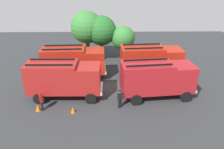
{
  "coord_description": "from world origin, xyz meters",
  "views": [
    {
      "loc": [
        -0.33,
        -21.18,
        11.65
      ],
      "look_at": [
        0.0,
        0.0,
        1.4
      ],
      "focal_mm": 35.05,
      "sensor_mm": 36.0,
      "label": 1
    }
  ],
  "objects_px": {
    "tree_2": "(123,38)",
    "fire_truck_0": "(64,78)",
    "fire_truck_3": "(151,60)",
    "firefighter_1": "(120,98)",
    "tree_1": "(102,31)",
    "fire_truck_1": "(157,78)",
    "tree_0": "(87,28)",
    "firefighter_0": "(41,100)",
    "traffic_cone_0": "(38,108)",
    "traffic_cone_1": "(73,110)",
    "fire_truck_2": "(73,61)",
    "traffic_cone_2": "(161,65)"
  },
  "relations": [
    {
      "from": "fire_truck_1",
      "to": "tree_1",
      "type": "xyz_separation_m",
      "value": [
        -5.61,
        10.15,
        2.0
      ]
    },
    {
      "from": "fire_truck_0",
      "to": "tree_1",
      "type": "bearing_deg",
      "value": 71.61
    },
    {
      "from": "fire_truck_1",
      "to": "traffic_cone_0",
      "type": "xyz_separation_m",
      "value": [
        -11.11,
        -2.25,
        -1.82
      ]
    },
    {
      "from": "fire_truck_0",
      "to": "tree_1",
      "type": "height_order",
      "value": "tree_1"
    },
    {
      "from": "firefighter_0",
      "to": "fire_truck_3",
      "type": "bearing_deg",
      "value": -171.46
    },
    {
      "from": "tree_2",
      "to": "fire_truck_0",
      "type": "bearing_deg",
      "value": -123.78
    },
    {
      "from": "tree_2",
      "to": "traffic_cone_0",
      "type": "bearing_deg",
      "value": -125.37
    },
    {
      "from": "firefighter_1",
      "to": "traffic_cone_2",
      "type": "bearing_deg",
      "value": -60.64
    },
    {
      "from": "traffic_cone_0",
      "to": "tree_1",
      "type": "bearing_deg",
      "value": 66.07
    },
    {
      "from": "fire_truck_1",
      "to": "tree_2",
      "type": "distance_m",
      "value": 10.01
    },
    {
      "from": "traffic_cone_2",
      "to": "tree_2",
      "type": "bearing_deg",
      "value": 153.3
    },
    {
      "from": "traffic_cone_2",
      "to": "fire_truck_0",
      "type": "bearing_deg",
      "value": -147.94
    },
    {
      "from": "fire_truck_3",
      "to": "tree_1",
      "type": "bearing_deg",
      "value": 133.3
    },
    {
      "from": "tree_2",
      "to": "firefighter_0",
      "type": "bearing_deg",
      "value": -124.42
    },
    {
      "from": "traffic_cone_1",
      "to": "tree_2",
      "type": "bearing_deg",
      "value": 67.0
    },
    {
      "from": "fire_truck_3",
      "to": "firefighter_1",
      "type": "bearing_deg",
      "value": -124.22
    },
    {
      "from": "traffic_cone_1",
      "to": "firefighter_1",
      "type": "bearing_deg",
      "value": 9.7
    },
    {
      "from": "traffic_cone_1",
      "to": "traffic_cone_2",
      "type": "bearing_deg",
      "value": 44.12
    },
    {
      "from": "traffic_cone_2",
      "to": "fire_truck_1",
      "type": "bearing_deg",
      "value": -106.69
    },
    {
      "from": "fire_truck_3",
      "to": "tree_0",
      "type": "relative_size",
      "value": 1.09
    },
    {
      "from": "fire_truck_2",
      "to": "fire_truck_1",
      "type": "bearing_deg",
      "value": -29.69
    },
    {
      "from": "traffic_cone_0",
      "to": "traffic_cone_1",
      "type": "height_order",
      "value": "traffic_cone_0"
    },
    {
      "from": "tree_0",
      "to": "fire_truck_2",
      "type": "bearing_deg",
      "value": -100.78
    },
    {
      "from": "fire_truck_3",
      "to": "firefighter_1",
      "type": "distance_m",
      "value": 7.72
    },
    {
      "from": "fire_truck_3",
      "to": "tree_0",
      "type": "height_order",
      "value": "tree_0"
    },
    {
      "from": "tree_1",
      "to": "tree_2",
      "type": "bearing_deg",
      "value": -11.41
    },
    {
      "from": "fire_truck_2",
      "to": "traffic_cone_2",
      "type": "relative_size",
      "value": 10.2
    },
    {
      "from": "fire_truck_0",
      "to": "traffic_cone_0",
      "type": "bearing_deg",
      "value": -130.61
    },
    {
      "from": "fire_truck_2",
      "to": "tree_0",
      "type": "height_order",
      "value": "tree_0"
    },
    {
      "from": "fire_truck_0",
      "to": "fire_truck_1",
      "type": "xyz_separation_m",
      "value": [
        9.05,
        -0.11,
        0.0
      ]
    },
    {
      "from": "fire_truck_3",
      "to": "firefighter_1",
      "type": "relative_size",
      "value": 4.0
    },
    {
      "from": "tree_0",
      "to": "traffic_cone_1",
      "type": "height_order",
      "value": "tree_0"
    },
    {
      "from": "fire_truck_1",
      "to": "fire_truck_3",
      "type": "distance_m",
      "value": 4.7
    },
    {
      "from": "firefighter_1",
      "to": "traffic_cone_0",
      "type": "xyz_separation_m",
      "value": [
        -7.45,
        -0.37,
        -0.71
      ]
    },
    {
      "from": "fire_truck_2",
      "to": "firefighter_1",
      "type": "relative_size",
      "value": 3.98
    },
    {
      "from": "firefighter_0",
      "to": "tree_1",
      "type": "distance_m",
      "value": 13.69
    },
    {
      "from": "fire_truck_0",
      "to": "tree_0",
      "type": "height_order",
      "value": "tree_0"
    },
    {
      "from": "firefighter_0",
      "to": "tree_0",
      "type": "xyz_separation_m",
      "value": [
        3.17,
        12.64,
        3.49
      ]
    },
    {
      "from": "fire_truck_2",
      "to": "traffic_cone_1",
      "type": "bearing_deg",
      "value": -85.87
    },
    {
      "from": "tree_1",
      "to": "traffic_cone_2",
      "type": "bearing_deg",
      "value": -21.34
    },
    {
      "from": "tree_2",
      "to": "traffic_cone_0",
      "type": "xyz_separation_m",
      "value": [
        -8.39,
        -11.81,
        -2.98
      ]
    },
    {
      "from": "tree_0",
      "to": "traffic_cone_2",
      "type": "relative_size",
      "value": 9.4
    },
    {
      "from": "firefighter_1",
      "to": "tree_0",
      "type": "relative_size",
      "value": 0.27
    },
    {
      "from": "fire_truck_1",
      "to": "fire_truck_2",
      "type": "distance_m",
      "value": 9.81
    },
    {
      "from": "fire_truck_1",
      "to": "traffic_cone_0",
      "type": "height_order",
      "value": "fire_truck_1"
    },
    {
      "from": "tree_2",
      "to": "traffic_cone_1",
      "type": "height_order",
      "value": "tree_2"
    },
    {
      "from": "firefighter_0",
      "to": "firefighter_1",
      "type": "height_order",
      "value": "firefighter_0"
    },
    {
      "from": "fire_truck_3",
      "to": "fire_truck_0",
      "type": "bearing_deg",
      "value": -157.36
    },
    {
      "from": "traffic_cone_2",
      "to": "fire_truck_2",
      "type": "bearing_deg",
      "value": -166.2
    },
    {
      "from": "tree_2",
      "to": "fire_truck_2",
      "type": "bearing_deg",
      "value": -139.6
    }
  ]
}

